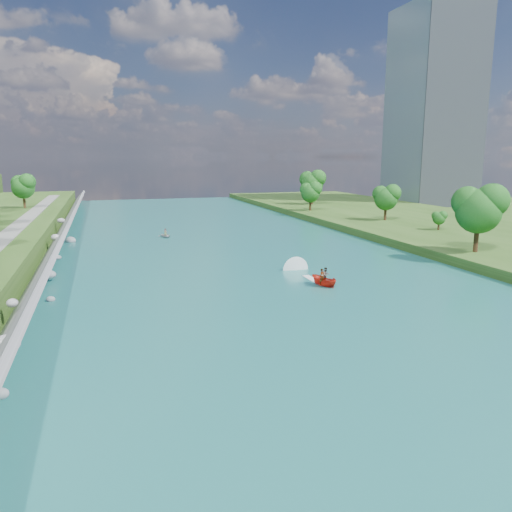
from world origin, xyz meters
name	(u,v)px	position (x,y,z in m)	size (l,w,h in m)	color
ground	(305,311)	(0.00, 0.00, 0.00)	(260.00, 260.00, 0.00)	#2D5119
river_water	(248,268)	(0.00, 20.00, 0.05)	(55.00, 240.00, 0.10)	#195F5D
riprap_bank	(44,269)	(-25.84, 19.61, 1.79)	(4.10, 236.00, 4.24)	slate
office_tower	(433,108)	(82.50, 95.00, 30.00)	(22.00, 22.00, 60.00)	gray
trees_east	(430,205)	(35.81, 30.07, 6.81)	(13.85, 134.01, 11.60)	#134815
motorboat	(317,277)	(5.76, 10.07, 0.70)	(3.60, 18.68, 2.20)	red
raft	(166,235)	(-7.50, 50.46, 0.48)	(2.76, 3.59, 1.58)	#9A9DA3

